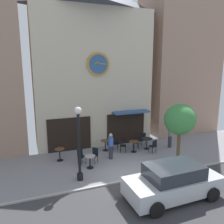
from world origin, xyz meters
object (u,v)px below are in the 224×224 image
at_px(cafe_table_near_curb, 134,145).
at_px(pedestrian_blue, 111,146).
at_px(street_lamp, 79,144).
at_px(cafe_table_near_door, 105,144).
at_px(cafe_chair_facing_street, 122,144).
at_px(cafe_table_center, 90,160).
at_px(cafe_table_center_left, 147,141).
at_px(cafe_table_leftmost, 60,153).
at_px(street_tree, 180,120).
at_px(pedestrian_grey, 170,136).
at_px(cafe_chair_left_end, 94,154).
at_px(cafe_chair_corner, 153,145).
at_px(cafe_chair_under_awning, 116,142).
at_px(cafe_chair_facing_wall, 135,141).
at_px(parked_car_silver, 173,182).
at_px(cafe_chair_near_lamp, 143,138).
at_px(cafe_chair_outer, 81,155).

xyz_separation_m(cafe_table_near_curb, pedestrian_blue, (-1.86, -0.53, 0.35)).
relative_size(street_lamp, cafe_table_near_door, 5.33).
relative_size(street_lamp, cafe_chair_facing_street, 4.26).
bearing_deg(street_lamp, cafe_table_center, 53.51).
height_order(cafe_table_near_door, cafe_table_center_left, cafe_table_center_left).
height_order(street_lamp, cafe_table_near_curb, street_lamp).
height_order(cafe_table_leftmost, cafe_table_center_left, cafe_table_leftmost).
bearing_deg(cafe_table_near_door, pedestrian_blue, -95.62).
xyz_separation_m(street_tree, cafe_table_leftmost, (-6.49, 3.00, -2.23)).
bearing_deg(cafe_chair_facing_street, pedestrian_blue, -143.62).
distance_m(cafe_table_leftmost, pedestrian_grey, 7.73).
relative_size(cafe_table_leftmost, cafe_chair_left_end, 0.86).
height_order(cafe_table_near_curb, cafe_chair_facing_street, cafe_chair_facing_street).
xyz_separation_m(street_tree, cafe_table_near_door, (-3.31, 3.60, -2.24)).
distance_m(cafe_table_center, cafe_chair_corner, 4.63).
height_order(cafe_chair_under_awning, cafe_chair_facing_wall, same).
bearing_deg(parked_car_silver, cafe_chair_near_lamp, 72.71).
distance_m(cafe_table_center, parked_car_silver, 4.95).
distance_m(cafe_chair_facing_street, pedestrian_blue, 1.42).
bearing_deg(cafe_table_center, pedestrian_blue, 27.16).
bearing_deg(cafe_table_leftmost, cafe_chair_outer, -37.10).
xyz_separation_m(street_tree, cafe_table_near_curb, (-1.60, 2.66, -2.22)).
relative_size(cafe_chair_facing_wall, pedestrian_blue, 0.54).
xyz_separation_m(street_lamp, parked_car_silver, (3.52, -3.01, -1.19)).
relative_size(cafe_table_near_door, cafe_table_center_left, 0.92).
distance_m(cafe_table_center, cafe_chair_facing_wall, 4.24).
bearing_deg(cafe_table_leftmost, cafe_table_near_curb, -3.96).
bearing_deg(cafe_chair_near_lamp, cafe_chair_facing_wall, -156.97).
height_order(cafe_table_near_door, cafe_chair_under_awning, cafe_chair_under_awning).
bearing_deg(cafe_table_center_left, street_tree, -80.17).
relative_size(street_tree, cafe_chair_outer, 4.06).
xyz_separation_m(street_lamp, cafe_table_near_curb, (4.28, 2.48, -1.44)).
distance_m(cafe_chair_corner, pedestrian_blue, 3.03).
bearing_deg(pedestrian_grey, street_lamp, -161.27).
height_order(cafe_chair_left_end, pedestrian_grey, pedestrian_grey).
relative_size(street_lamp, cafe_chair_under_awning, 4.26).
bearing_deg(street_tree, parked_car_silver, -129.68).
bearing_deg(cafe_chair_near_lamp, street_tree, -84.73).
distance_m(cafe_chair_near_lamp, cafe_chair_facing_wall, 0.99).
bearing_deg(street_tree, cafe_chair_outer, 158.24).
bearing_deg(cafe_chair_facing_wall, cafe_table_leftmost, -177.22).
bearing_deg(pedestrian_grey, cafe_chair_under_awning, 166.30).
distance_m(cafe_table_leftmost, cafe_chair_facing_street, 4.14).
bearing_deg(cafe_table_leftmost, cafe_chair_under_awning, 7.19).
distance_m(cafe_table_near_curb, pedestrian_grey, 2.84).
bearing_deg(cafe_chair_under_awning, street_tree, -54.18).
height_order(pedestrian_blue, parked_car_silver, pedestrian_blue).
relative_size(cafe_chair_left_end, cafe_chair_under_awning, 1.00).
bearing_deg(cafe_chair_corner, cafe_table_near_curb, 151.58).
bearing_deg(street_tree, street_lamp, 178.28).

